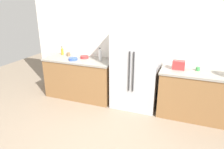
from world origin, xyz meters
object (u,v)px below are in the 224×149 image
at_px(refrigerator, 136,67).
at_px(bowl_b, 73,59).
at_px(bowl_a, 84,57).
at_px(cup_a, 68,54).
at_px(toaster, 179,65).
at_px(bottle_a, 62,52).
at_px(bottle_b, 100,55).
at_px(cup_b, 198,69).

distance_m(refrigerator, bowl_b, 1.40).
bearing_deg(bowl_a, cup_a, 174.02).
relative_size(toaster, bowl_a, 1.21).
distance_m(bottle_a, bowl_b, 0.59).
height_order(refrigerator, bowl_b, refrigerator).
height_order(bottle_a, cup_a, bottle_a).
bearing_deg(bottle_b, cup_a, 173.98).
xyz_separation_m(refrigerator, bottle_a, (-1.88, 0.18, 0.12)).
bearing_deg(cup_b, bowl_b, -175.44).
relative_size(cup_b, bowl_b, 0.38).
xyz_separation_m(refrigerator, bowl_a, (-1.24, 0.09, 0.07)).
height_order(bottle_b, bowl_b, bottle_b).
bearing_deg(cup_a, toaster, -2.58).
distance_m(bowl_a, bowl_b, 0.28).
bearing_deg(cup_b, bowl_a, 179.38).
relative_size(refrigerator, bowl_a, 9.41).
distance_m(bottle_b, bowl_b, 0.61).
bearing_deg(refrigerator, cup_a, 175.20).
bearing_deg(toaster, cup_a, 177.42).
relative_size(bottle_b, bowl_a, 1.50).
height_order(refrigerator, cup_b, refrigerator).
distance_m(bottle_a, bottle_b, 1.07).
relative_size(cup_a, bowl_a, 0.48).
bearing_deg(cup_b, refrigerator, -176.68).
bearing_deg(cup_b, bottle_b, -179.50).
height_order(cup_a, bowl_a, cup_a).
bearing_deg(cup_a, refrigerator, -4.80).
xyz_separation_m(cup_b, bowl_b, (-2.57, -0.21, -0.01)).
distance_m(bottle_b, cup_b, 2.00).
bearing_deg(toaster, refrigerator, -178.06).
relative_size(bottle_a, bowl_a, 1.11).
bearing_deg(refrigerator, cup_b, 3.32).
bearing_deg(refrigerator, bowl_b, -174.40).
bearing_deg(bowl_b, bowl_a, 55.51).
height_order(refrigerator, toaster, refrigerator).
bearing_deg(bottle_a, bowl_b, -33.03).
height_order(toaster, cup_a, toaster).
relative_size(refrigerator, cup_b, 23.50).
height_order(toaster, bowl_b, toaster).
bearing_deg(bottle_b, bowl_b, -161.83).
height_order(bottle_a, bowl_b, bottle_a).
xyz_separation_m(bottle_b, cup_a, (-0.86, 0.09, -0.08)).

